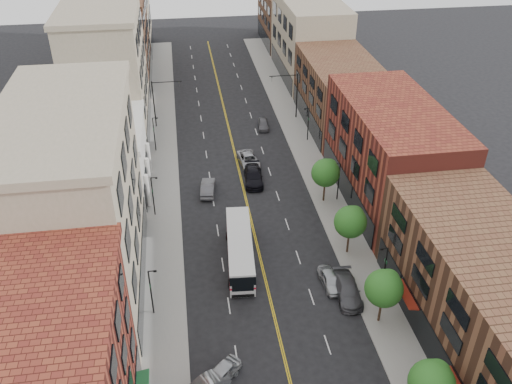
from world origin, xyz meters
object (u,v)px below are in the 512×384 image
car_lane_a (253,176)px  car_lane_b (249,160)px  car_parked_far (330,280)px  car_lane_c (263,124)px  city_bus (240,248)px  car_parked_mid (348,290)px  car_lane_behind (208,188)px  car_angle_a (220,375)px

car_lane_a → car_lane_b: 4.56m
car_parked_far → car_lane_c: size_ratio=1.05×
city_bus → car_lane_c: (7.42, 30.73, -1.04)m
car_parked_mid → car_lane_b: 27.34m
city_bus → car_lane_behind: city_bus is taller
car_lane_a → car_angle_a: bearing=-99.0°
car_lane_b → city_bus: bearing=-107.1°
car_parked_far → car_lane_c: 35.77m
car_parked_mid → car_parked_far: car_parked_mid is taller
car_angle_a → car_lane_behind: bearing=133.9°
city_bus → car_angle_a: bearing=-99.0°
car_angle_a → car_parked_mid: car_parked_mid is taller
car_lane_behind → car_lane_b: car_lane_behind is taller
car_lane_behind → car_lane_c: (9.76, 17.08, -0.10)m
car_lane_c → car_lane_a: bearing=-97.7°
city_bus → car_lane_a: size_ratio=2.04×
car_angle_a → car_parked_mid: size_ratio=0.77×
car_parked_mid → car_lane_a: (-5.90, 22.13, 0.04)m
car_lane_c → car_parked_far: bearing=-82.5°
city_bus → car_parked_far: size_ratio=2.80×
car_parked_far → car_lane_b: bearing=95.8°
car_angle_a → city_bus: bearing=122.9°
city_bus → car_angle_a: size_ratio=2.78×
car_lane_behind → city_bus: bearing=107.2°
city_bus → car_angle_a: 15.15m
city_bus → car_lane_c: bearing=80.7°
car_lane_c → car_parked_mid: bearing=-80.7°
car_parked_far → car_lane_a: car_lane_a is taller
car_lane_behind → car_lane_a: size_ratio=0.82×
car_lane_a → car_parked_far: bearing=-72.8°
city_bus → car_lane_behind: bearing=104.0°
car_parked_far → car_lane_behind: 21.51m
car_parked_far → car_lane_c: (-0.90, 35.76, -0.03)m
car_parked_far → car_lane_a: bearing=98.1°
city_bus → car_parked_mid: size_ratio=2.15×
car_angle_a → car_lane_a: (7.10, 30.10, 0.11)m
city_bus → car_lane_b: (3.65, 19.95, -0.98)m
car_parked_mid → car_lane_b: bearing=105.6°
car_angle_a → car_parked_far: 15.24m
car_lane_a → car_parked_mid: bearing=-70.8°
car_lane_c → car_lane_b: bearing=-103.2°
car_angle_a → car_parked_far: (11.77, 9.68, -0.01)m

